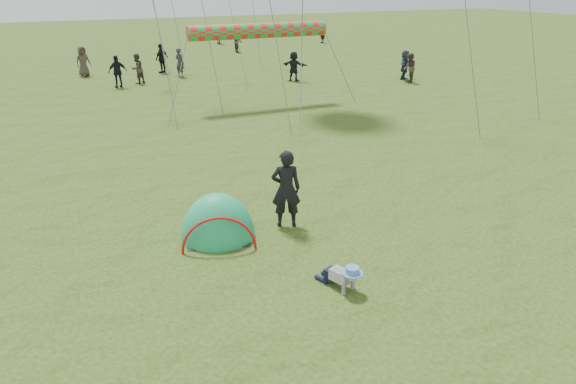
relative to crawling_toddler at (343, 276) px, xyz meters
name	(u,v)px	position (x,y,z in m)	size (l,w,h in m)	color
ground	(318,293)	(-0.49, 0.05, -0.28)	(140.00, 140.00, 0.00)	#1E450A
crawling_toddler	(343,276)	(0.00, 0.00, 0.00)	(0.51, 0.72, 0.56)	black
popup_tent	(219,238)	(-1.53, 2.89, -0.28)	(1.64, 1.35, 2.12)	#13A071
standing_adult	(286,189)	(0.10, 2.85, 0.65)	(0.67, 0.44, 1.85)	black
crowd_person_1	(137,69)	(-0.22, 21.98, 0.52)	(0.77, 0.60, 1.59)	#413331
crowd_person_2	(162,59)	(1.68, 24.76, 0.58)	(1.01, 0.42, 1.72)	black
crowd_person_3	(219,34)	(9.08, 37.35, 0.51)	(1.02, 0.59, 1.58)	black
crowd_person_5	(405,65)	(13.73, 17.05, 0.53)	(1.50, 0.48, 1.62)	#283044
crowd_person_6	(322,32)	(17.52, 34.26, 0.62)	(0.65, 0.43, 1.79)	black
crowd_person_7	(410,68)	(13.35, 16.09, 0.52)	(0.77, 0.60, 1.59)	#44352D
crowd_person_8	(118,72)	(-1.32, 21.23, 0.55)	(0.97, 0.40, 1.66)	black
crowd_person_10	(83,61)	(-2.72, 25.48, 0.58)	(0.84, 0.55, 1.72)	#443531
crowd_person_11	(294,66)	(7.85, 19.22, 0.52)	(1.49, 0.47, 1.60)	black
crowd_person_12	(180,63)	(2.35, 23.01, 0.54)	(0.59, 0.39, 1.63)	#2B2B34
crowd_person_13	(238,41)	(8.83, 31.65, 0.53)	(0.79, 0.62, 1.62)	#3E2F2C
rainbow_tube_kite	(259,31)	(4.05, 14.61, 2.95)	(0.64, 0.64, 6.26)	red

